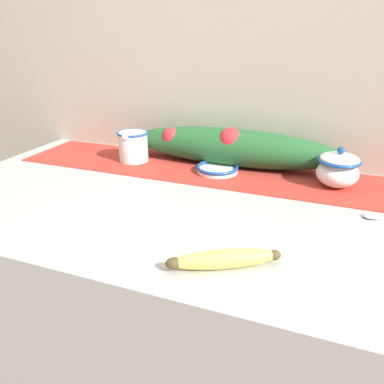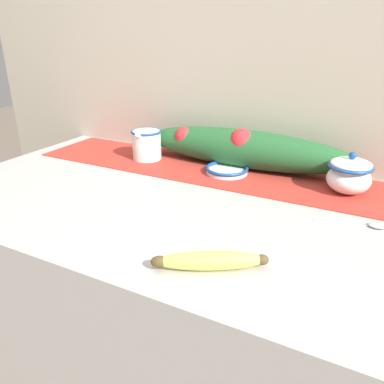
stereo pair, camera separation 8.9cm
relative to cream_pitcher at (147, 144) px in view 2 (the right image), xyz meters
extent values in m
cube|color=#B7B2AD|center=(0.32, -0.23, -0.50)|extent=(1.47, 0.75, 0.89)
cube|color=#B7AD99|center=(0.32, 0.16, 0.25)|extent=(2.27, 0.04, 2.40)
cube|color=#B23328|center=(0.32, 0.00, -0.05)|extent=(1.35, 0.26, 0.00)
cylinder|color=white|center=(0.00, 0.00, 0.00)|extent=(0.10, 0.10, 0.10)
torus|color=#194793|center=(0.00, 0.00, 0.04)|extent=(0.10, 0.10, 0.01)
torus|color=white|center=(0.00, 0.06, 0.00)|extent=(0.05, 0.01, 0.05)
ellipsoid|color=white|center=(0.00, -0.05, 0.04)|extent=(0.03, 0.02, 0.02)
ellipsoid|color=white|center=(0.64, 0.00, -0.01)|extent=(0.11, 0.11, 0.08)
torus|color=#194793|center=(0.64, 0.00, 0.02)|extent=(0.12, 0.12, 0.01)
ellipsoid|color=white|center=(0.64, 0.00, 0.03)|extent=(0.10, 0.10, 0.03)
sphere|color=#194793|center=(0.64, 0.00, 0.05)|extent=(0.02, 0.02, 0.02)
cylinder|color=white|center=(0.29, -0.01, -0.05)|extent=(0.13, 0.13, 0.01)
torus|color=#194793|center=(0.29, -0.01, -0.04)|extent=(0.13, 0.13, 0.01)
ellipsoid|color=#CCD156|center=(0.46, -0.49, -0.04)|extent=(0.19, 0.13, 0.04)
ellipsoid|color=brown|center=(0.38, -0.53, -0.04)|extent=(0.04, 0.03, 0.02)
ellipsoid|color=brown|center=(0.54, -0.44, -0.04)|extent=(0.03, 0.03, 0.02)
cube|color=#B7B7BC|center=(0.65, -0.19, -0.05)|extent=(0.12, 0.03, 0.00)
ellipsoid|color=#B7B7BC|center=(0.72, -0.17, -0.05)|extent=(0.05, 0.04, 0.01)
ellipsoid|color=#235B2D|center=(0.32, 0.07, 0.01)|extent=(0.69, 0.13, 0.12)
sphere|color=red|center=(0.12, 0.05, 0.03)|extent=(0.06, 0.06, 0.06)
sphere|color=red|center=(0.32, 0.05, 0.04)|extent=(0.08, 0.08, 0.08)
sphere|color=red|center=(0.52, 0.05, 0.02)|extent=(0.05, 0.05, 0.05)
camera|label=1|loc=(0.61, -1.05, 0.34)|focal=35.00mm
camera|label=2|loc=(0.69, -1.01, 0.34)|focal=35.00mm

